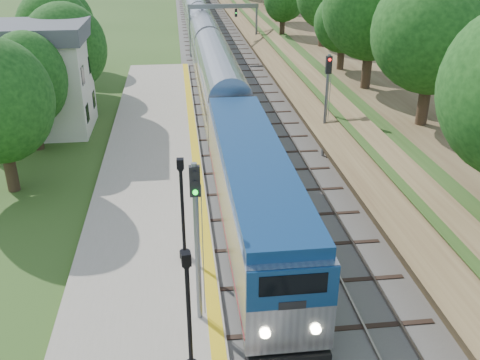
{
  "coord_description": "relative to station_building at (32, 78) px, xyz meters",
  "views": [
    {
      "loc": [
        -3.32,
        -10.51,
        13.84
      ],
      "look_at": [
        -0.5,
        13.12,
        2.8
      ],
      "focal_mm": 40.0,
      "sensor_mm": 36.0,
      "label": 1
    }
  ],
  "objects": [
    {
      "name": "trackbed",
      "position": [
        16.0,
        30.0,
        -4.02
      ],
      "size": [
        9.5,
        170.0,
        0.28
      ],
      "color": "#4C4944",
      "rests_on": "ground"
    },
    {
      "name": "platform",
      "position": [
        8.8,
        -14.0,
        -3.9
      ],
      "size": [
        6.4,
        68.0,
        0.38
      ],
      "primitive_type": "cube",
      "color": "gray",
      "rests_on": "ground"
    },
    {
      "name": "yellow_stripe",
      "position": [
        11.65,
        -14.0,
        -3.7
      ],
      "size": [
        0.55,
        68.0,
        0.01
      ],
      "primitive_type": "cube",
      "color": "gold",
      "rests_on": "platform"
    },
    {
      "name": "embankment",
      "position": [
        24.35,
        30.0,
        -2.14
      ],
      "size": [
        10.64,
        170.0,
        11.7
      ],
      "color": "brown",
      "rests_on": "ground"
    },
    {
      "name": "station_building",
      "position": [
        0.0,
        0.0,
        0.0
      ],
      "size": [
        8.6,
        6.6,
        8.0
      ],
      "color": "white",
      "rests_on": "ground"
    },
    {
      "name": "signal_gantry",
      "position": [
        16.47,
        24.99,
        0.73
      ],
      "size": [
        8.4,
        0.38,
        6.2
      ],
      "color": "slate",
      "rests_on": "ground"
    },
    {
      "name": "trees_behind_platform",
      "position": [
        2.83,
        -9.33,
        0.44
      ],
      "size": [
        7.82,
        53.32,
        7.21
      ],
      "color": "#332316",
      "rests_on": "ground"
    },
    {
      "name": "train",
      "position": [
        14.0,
        43.34,
        -1.81
      ],
      "size": [
        3.04,
        142.63,
        4.47
      ],
      "color": "black",
      "rests_on": "trackbed"
    },
    {
      "name": "lamppost_mid",
      "position": [
        10.67,
        -26.72,
        -1.62
      ],
      "size": [
        0.46,
        0.46,
        4.69
      ],
      "color": "black",
      "rests_on": "platform"
    },
    {
      "name": "lamppost_far",
      "position": [
        10.63,
        -19.72,
        -1.54
      ],
      "size": [
        0.48,
        0.48,
        4.87
      ],
      "color": "black",
      "rests_on": "platform"
    },
    {
      "name": "signal_platform",
      "position": [
        11.1,
        -23.97,
        0.25
      ],
      "size": [
        0.38,
        0.3,
        6.44
      ],
      "color": "slate",
      "rests_on": "platform"
    },
    {
      "name": "signal_farside",
      "position": [
        20.2,
        -7.9,
        0.2
      ],
      "size": [
        0.37,
        0.3,
        6.83
      ],
      "color": "slate",
      "rests_on": "ground"
    }
  ]
}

